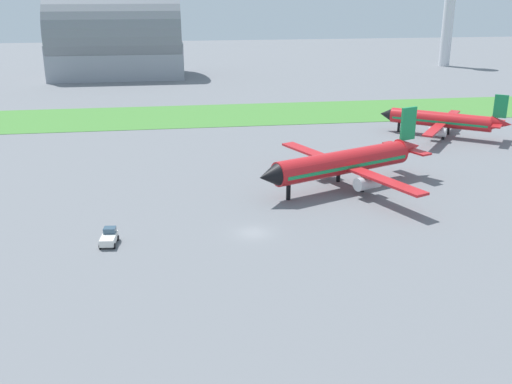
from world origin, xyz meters
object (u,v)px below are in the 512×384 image
pushback_tug_near_gate (109,237)px  airplane_midfield_jet (346,162)px  airplane_parked_jet_far (443,120)px  control_tower (449,13)px

pushback_tug_near_gate → airplane_midfield_jet: bearing=-58.7°
airplane_midfield_jet → airplane_parked_jet_far: 43.95m
airplane_midfield_jet → control_tower: (86.34, 146.84, 17.00)m
airplane_midfield_jet → pushback_tug_near_gate: 40.73m
airplane_midfield_jet → airplane_parked_jet_far: airplane_midfield_jet is taller
pushback_tug_near_gate → control_tower: bearing=-31.0°
airplane_midfield_jet → airplane_parked_jet_far: bearing=-158.2°
airplane_parked_jet_far → pushback_tug_near_gate: size_ratio=6.54×
pushback_tug_near_gate → control_tower: control_tower is taller
airplane_parked_jet_far → control_tower: 129.58m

